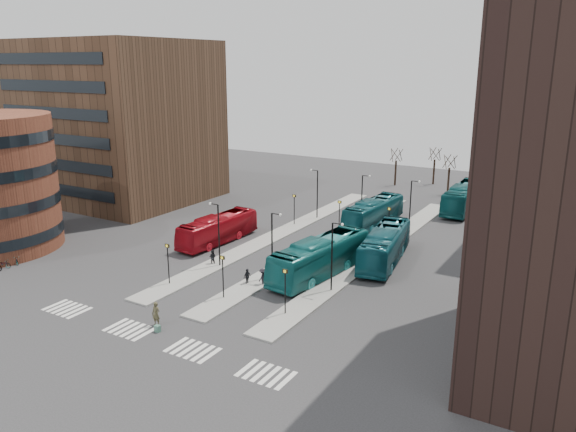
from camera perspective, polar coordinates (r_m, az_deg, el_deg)
The scene contains 21 objects.
ground at distance 40.89m, azimuth -18.91°, elevation -13.34°, with size 160.00×160.00×0.00m, color #2C2C2E.
island_left at distance 64.47m, azimuth -0.85°, elevation -1.77°, with size 2.50×45.00×0.15m, color gray.
island_mid at distance 61.68m, azimuth 3.91°, elevation -2.61°, with size 2.50×45.00×0.15m, color gray.
island_right at distance 59.36m, azimuth 9.08°, elevation -3.50°, with size 2.50×45.00×0.15m, color gray.
suitcase at distance 42.92m, azimuth -13.12°, elevation -11.07°, with size 0.41×0.32×0.51m, color navy.
red_bus at distance 61.54m, azimuth -7.12°, elevation -1.32°, with size 2.56×10.96×3.05m, color #A20C17.
teal_bus_a at distance 51.76m, azimuth 3.29°, elevation -4.18°, with size 2.98×12.74×3.55m, color #156769.
teal_bus_b at distance 68.21m, azimuth 8.69°, elevation 0.36°, with size 2.72×11.63×3.24m, color #13555F.
teal_bus_c at distance 55.95m, azimuth 9.82°, elevation -2.96°, with size 2.85×12.17×3.39m, color #135561.
teal_bus_d at distance 77.81m, azimuth 17.44°, elevation 1.80°, with size 2.98×12.74×3.55m, color #12585B.
traveller at distance 43.58m, azimuth -13.26°, elevation -9.66°, with size 0.68×0.45×1.88m, color #49452C.
commuter_a at distance 55.18m, azimuth -7.67°, elevation -4.17°, with size 0.73×0.57×1.50m, color black.
commuter_b at distance 49.96m, azimuth -4.16°, elevation -6.18°, with size 0.88×0.37×1.51m, color black.
commuter_c at distance 49.74m, azimuth -2.62°, elevation -6.22°, with size 1.02×0.59×1.58m, color black.
bicycle_near at distance 60.45m, azimuth -26.96°, elevation -4.36°, with size 0.53×1.53×0.80m, color gray.
bicycle_far at distance 61.09m, azimuth -25.95°, elevation -4.03°, with size 0.55×1.57×0.82m, color gray.
crosswalk_stripes at distance 42.08m, azimuth -13.12°, elevation -12.01°, with size 22.35×2.40×0.01m.
office_block at distance 84.48m, azimuth -17.21°, elevation 9.21°, with size 25.00×20.12×22.00m.
sign_poles at distance 55.29m, azimuth 0.27°, elevation -2.18°, with size 12.45×22.12×3.65m.
lamp_posts at distance 58.69m, azimuth 3.63°, elevation 0.03°, with size 14.04×20.24×6.12m.
bare_trees at distance 90.37m, azimuth 13.81°, elevation 4.50°, with size 10.97×8.14×5.90m.
Camera 1 is at (28.39, -22.41, 19.07)m, focal length 35.00 mm.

